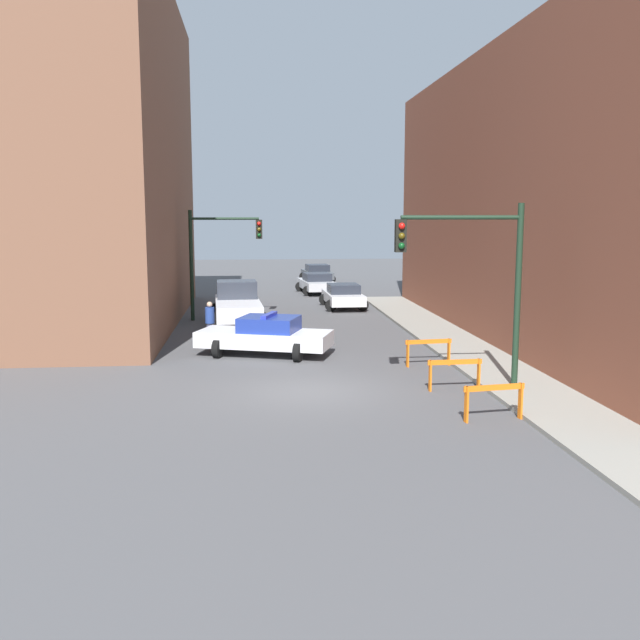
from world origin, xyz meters
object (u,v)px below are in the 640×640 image
Objects in this scene: traffic_light_near at (478,268)px; pedestrian_crossing at (210,322)px; white_truck at (238,304)px; parked_car_near at (343,296)px; barrier_mid at (455,369)px; barrier_back at (428,348)px; traffic_light_far at (215,249)px; parked_car_far at (317,273)px; police_car at (266,335)px; barrier_front at (494,396)px; parked_car_mid at (317,283)px.

pedestrian_crossing is (-7.95, 8.20, -2.67)m from traffic_light_near.
white_truck is 5.31m from pedestrian_crossing.
pedestrian_crossing is (-6.53, -10.12, 0.19)m from parked_car_near.
barrier_mid and barrier_back have the same top height.
parked_car_far is at bearing 70.57° from traffic_light_far.
barrier_mid is (0.84, -18.26, -0.06)m from parked_car_near.
police_car is at bearing -110.68° from parked_car_near.
traffic_light_near is 3.27× the size of barrier_front.
parked_car_far is 25.97m from pedestrian_crossing.
parked_car_mid is at bearing 93.57° from barrier_mid.
traffic_light_far is at bearing -113.94° from parked_car_far.
white_truck is at bearing -110.70° from pedestrian_crossing.
pedestrian_crossing is at bearing -89.31° from traffic_light_far.
police_car is 13.34m from parked_car_near.
barrier_mid is at bearing -92.38° from parked_car_mid.
parked_car_near is (5.56, 4.90, -0.23)m from white_truck.
parked_car_near is (4.43, 12.59, -0.05)m from police_car.
barrier_front is 0.99× the size of barrier_mid.
pedestrian_crossing is at bearing 59.15° from police_car.
traffic_light_far is at bearing -151.83° from parked_car_near.
barrier_back is at bearing 88.82° from barrier_mid.
parked_car_near is 15.01m from parked_car_far.
barrier_front is at bearing 113.63° from pedestrian_crossing.
barrier_mid is (7.45, -14.53, -2.78)m from traffic_light_far.
barrier_front is 6.35m from barrier_back.
pedestrian_crossing is (-2.10, 2.47, 0.14)m from police_car.
traffic_light_near is 18.60m from parked_car_near.
traffic_light_near is 1.00× the size of traffic_light_far.
parked_car_mid is at bearing 93.39° from barrier_front.
pedestrian_crossing reaches higher than parked_car_mid.
traffic_light_near is 4.20m from barrier_front.
parked_car_near is at bearing -94.51° from parked_car_far.
white_truck is at bearing 27.03° from police_car.
traffic_light_near is at bearing -61.16° from traffic_light_far.
traffic_light_near is at bearing -65.78° from white_truck.
white_truck is 13.09m from parked_car_mid.
white_truck is 3.44× the size of barrier_mid.
barrier_back is (-0.51, 3.36, -2.91)m from traffic_light_near.
white_truck reaches higher than parked_car_near.
barrier_back is at bearing -60.52° from white_truck.
parked_car_mid is 2.80× the size of barrier_back.
traffic_light_near reaches higher than barrier_front.
police_car is (-5.85, 5.73, -2.81)m from traffic_light_near.
barrier_back is (0.07, 3.31, 0.00)m from barrier_mid.
police_car is 3.16× the size of barrier_back.
parked_car_near is at bearing 29.45° from traffic_light_far.
traffic_light_near is 1.17× the size of parked_car_mid.
white_truck is at bearing -117.48° from parked_car_mid.
white_truck is at bearing -47.84° from traffic_light_far.
parked_car_far is 2.77× the size of barrier_back.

